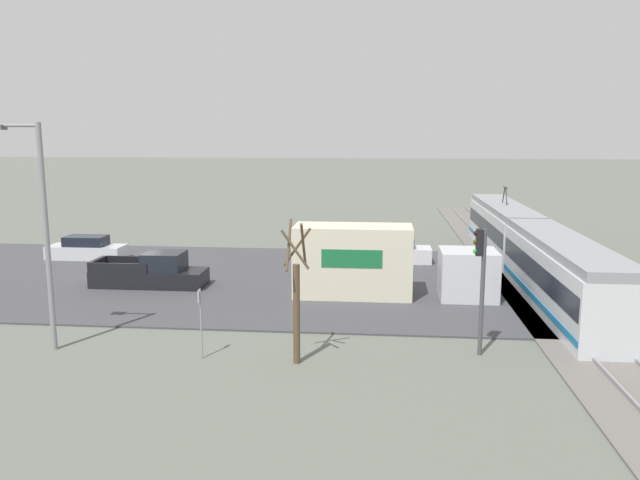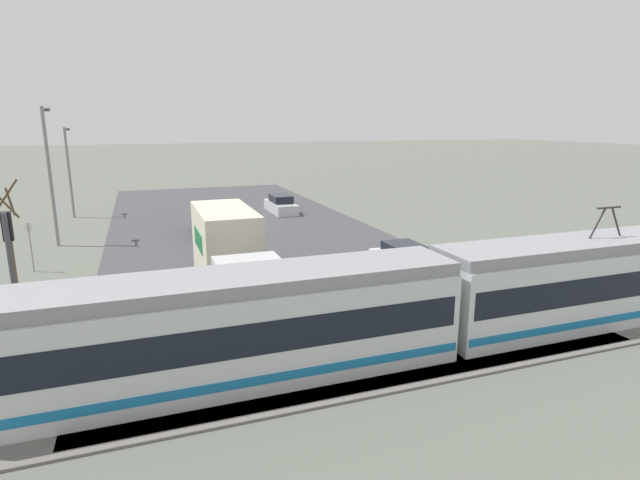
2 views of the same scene
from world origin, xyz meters
name	(u,v)px [view 2 (image 2 of 2)]	position (x,y,z in m)	size (l,w,h in m)	color
ground_plane	(241,228)	(0.00, 0.00, 0.00)	(320.00, 320.00, 0.00)	#60665B
road_surface	(241,227)	(0.00, 0.00, 0.04)	(17.85, 47.39, 0.08)	#424247
rail_bed	(372,357)	(0.00, 21.77, 0.05)	(67.27, 4.40, 0.22)	slate
light_rail_tram	(441,301)	(-2.48, 21.77, 1.62)	(27.34, 2.55, 4.31)	silver
box_truck	(231,255)	(3.05, 13.59, 1.67)	(2.46, 9.71, 3.45)	silver
pickup_truck	(214,224)	(2.13, 1.78, 0.75)	(2.01, 5.83, 1.79)	black
sedan_car_0	(405,263)	(-5.28, 14.45, 0.72)	(1.82, 4.49, 1.56)	silver
sedan_car_1	(281,205)	(-4.36, -4.91, 0.67)	(1.76, 4.79, 1.44)	silver
traffic_light_pole	(11,261)	(10.69, 17.13, 3.03)	(0.28, 0.47, 4.62)	#47474C
street_tree	(9,243)	(12.13, 10.71, 2.29)	(1.19, 0.98, 5.03)	brown
street_lamp_near_crossing	(69,165)	(11.76, -8.76, 4.13)	(0.36, 1.95, 7.06)	gray
street_lamp_mid_block	(49,167)	(11.62, 1.35, 4.79)	(0.36, 1.95, 8.33)	gray
no_parking_sign	(30,243)	(12.00, 7.27, 1.52)	(0.32, 0.08, 2.52)	gray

